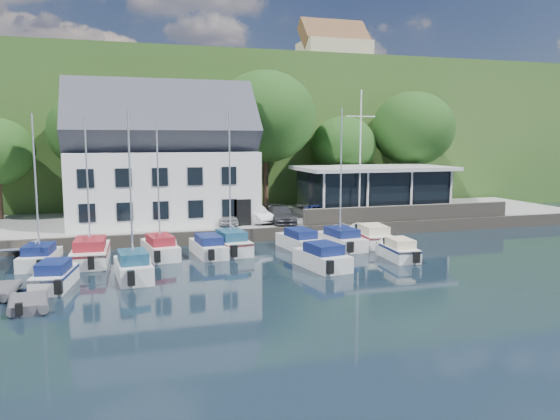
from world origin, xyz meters
The scene contains 33 objects.
ground centered at (0.00, 0.00, 0.00)m, with size 180.00×180.00×0.00m, color black.
quay centered at (0.00, 17.50, 0.50)m, with size 60.00×13.00×1.00m, color gray.
quay_face centered at (0.00, 11.00, 0.50)m, with size 60.00×0.30×1.00m, color #5E564B.
hillside centered at (0.00, 62.00, 8.00)m, with size 160.00×75.00×16.00m, color #2B4F1D.
field_patch centered at (8.00, 70.00, 16.15)m, with size 50.00×30.00×0.30m, color olive.
farmhouse centered at (22.00, 52.00, 20.10)m, with size 10.40×7.00×8.20m, color #C4AF93, non-canonical shape.
harbor_building centered at (-7.00, 16.50, 5.35)m, with size 14.40×8.20×8.70m, color silver, non-canonical shape.
club_pavilion centered at (11.00, 16.00, 3.05)m, with size 13.20×7.20×4.10m, color black, non-canonical shape.
seawall centered at (12.00, 11.40, 1.60)m, with size 18.00×0.50×1.20m, color #5E564B.
gangway centered at (-16.50, 9.00, 0.00)m, with size 1.20×6.00×1.40m, color silver, non-canonical shape.
car_silver centered at (-2.50, 13.51, 1.61)m, with size 1.44×3.58×1.22m, color #B1B1B6.
car_white centered at (-0.21, 13.79, 1.65)m, with size 1.38×3.95×1.30m, color silver.
car_dgrey centered at (1.68, 13.14, 1.64)m, with size 1.79×4.40×1.28m, color #313237.
car_blue centered at (4.87, 13.42, 1.65)m, with size 1.49×3.77×1.29m, color #303D93.
flagpole centered at (8.12, 12.59, 6.15)m, with size 2.47×0.20×10.30m, color silver, non-canonical shape.
tree_1 centered at (-12.04, 22.09, 6.34)m, with size 7.81×7.81×10.68m, color #133810, non-canonical shape.
tree_2 centered at (-2.22, 22.41, 6.79)m, with size 8.48×8.48×11.59m, color #133810, non-canonical shape.
tree_3 centered at (2.74, 21.37, 7.33)m, with size 9.26×9.26×12.66m, color #133810, non-canonical shape.
tree_4 centered at (10.86, 22.25, 5.34)m, with size 6.35×6.35×8.68m, color #133810, non-canonical shape.
tree_5 centered at (17.86, 21.24, 6.56)m, with size 8.14×8.14×11.13m, color #133810, non-canonical shape.
boat_r1_0 centered at (-15.00, 7.28, 4.11)m, with size 1.96×5.54×8.22m, color silver, non-canonical shape.
boat_r1_1 centered at (-12.16, 7.38, 4.72)m, with size 2.24×7.05×9.45m, color silver, non-canonical shape.
boat_r1_2 centered at (-7.98, 7.86, 4.45)m, with size 1.79×6.32×8.89m, color silver, non-canonical shape.
boat_r1_3 centered at (-4.94, 7.50, 0.68)m, with size 1.79×6.13×1.35m, color silver, non-canonical shape.
boat_r1_4 centered at (-3.39, 7.87, 4.67)m, with size 1.95×6.14×9.33m, color silver, non-canonical shape.
boat_r1_5 centered at (1.33, 7.60, 0.71)m, with size 1.84×6.18×1.43m, color silver, non-canonical shape.
boat_r1_6 centered at (4.17, 7.19, 4.39)m, with size 2.01×6.44×8.79m, color silver, non-canonical shape.
boat_r1_7 centered at (6.78, 7.61, 0.73)m, with size 2.03×6.36×1.46m, color silver, non-canonical shape.
boat_r2_0 centered at (-13.69, 2.02, 0.71)m, with size 1.72×5.30×1.41m, color silver, non-canonical shape.
boat_r2_1 centered at (-9.81, 2.62, 4.77)m, with size 1.86×5.58×9.54m, color silver, non-canonical shape.
boat_r2_3 centered at (0.82, 2.02, 0.76)m, with size 2.04×5.64×1.51m, color silver, non-canonical shape.
boat_r2_4 centered at (6.27, 2.84, 0.67)m, with size 1.65×5.01×1.35m, color silver, non-canonical shape.
dinghy_1 centered at (-14.47, -1.44, 0.33)m, with size 1.71×2.85×0.67m, color #3E3D43, non-canonical shape.
Camera 1 is at (-10.58, -27.09, 7.52)m, focal length 35.00 mm.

